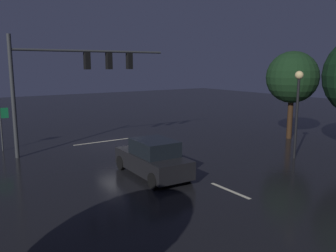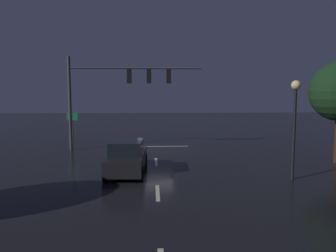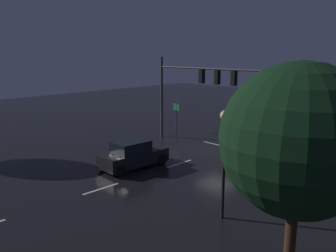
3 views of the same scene
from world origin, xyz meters
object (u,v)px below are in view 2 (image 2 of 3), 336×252
street_lamp_left_kerb (295,110)px  car_approaching (127,158)px  traffic_signal_assembly (119,84)px  route_sign (73,121)px

street_lamp_left_kerb → car_approaching: bearing=-11.9°
traffic_signal_assembly → car_approaching: 7.97m
traffic_signal_assembly → route_sign: traffic_signal_assembly is taller
car_approaching → route_sign: bearing=-61.6°
street_lamp_left_kerb → route_sign: (12.90, -10.73, -1.46)m
route_sign → street_lamp_left_kerb: bearing=140.2°
traffic_signal_assembly → street_lamp_left_kerb: traffic_signal_assembly is taller
traffic_signal_assembly → route_sign: (3.85, -2.18, -2.82)m
traffic_signal_assembly → street_lamp_left_kerb: size_ratio=2.01×
traffic_signal_assembly → route_sign: bearing=-29.5°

